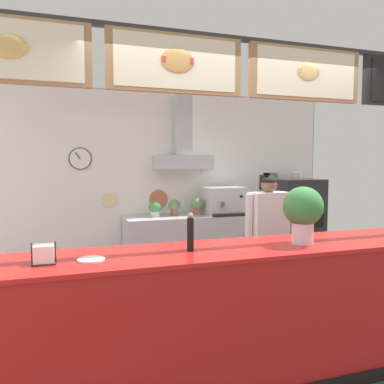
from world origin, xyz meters
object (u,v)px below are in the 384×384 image
(espresso_machine, at_px, (224,201))
(potted_sage, at_px, (174,206))
(potted_basil, at_px, (197,205))
(napkin_holder, at_px, (44,255))
(shop_worker, at_px, (268,240))
(pepper_grinder, at_px, (190,232))
(potted_oregano, at_px, (155,208))
(condiment_plate, at_px, (91,260))
(pizza_oven, at_px, (295,225))
(basil_vase, at_px, (303,211))

(espresso_machine, relative_size, potted_sage, 2.54)
(espresso_machine, bearing_deg, potted_basil, 174.94)
(potted_sage, height_order, napkin_holder, napkin_holder)
(shop_worker, relative_size, potted_basil, 6.17)
(pepper_grinder, xyz_separation_m, napkin_holder, (-0.98, -0.03, -0.08))
(potted_oregano, xyz_separation_m, condiment_plate, (-1.04, -2.69, 0.02))
(pizza_oven, distance_m, potted_oregano, 2.20)
(pizza_oven, bearing_deg, potted_oregano, 176.37)
(pizza_oven, relative_size, potted_basil, 6.21)
(pizza_oven, bearing_deg, napkin_holder, -144.12)
(espresso_machine, bearing_deg, napkin_holder, -131.70)
(espresso_machine, distance_m, condiment_plate, 3.37)
(pizza_oven, height_order, potted_sage, pizza_oven)
(condiment_plate, bearing_deg, espresso_machine, 52.18)
(potted_sage, relative_size, napkin_holder, 1.53)
(espresso_machine, relative_size, potted_oregano, 2.65)
(pizza_oven, relative_size, pepper_grinder, 5.52)
(pizza_oven, xyz_separation_m, condiment_plate, (-3.22, -2.56, 0.34))
(potted_oregano, xyz_separation_m, pepper_grinder, (-0.35, -2.64, 0.15))
(shop_worker, height_order, basil_vase, shop_worker)
(potted_oregano, relative_size, pepper_grinder, 0.79)
(potted_sage, distance_m, potted_oregano, 0.29)
(potted_sage, relative_size, basil_vase, 0.51)
(pepper_grinder, bearing_deg, potted_basil, 69.81)
(pepper_grinder, bearing_deg, shop_worker, 42.77)
(pepper_grinder, bearing_deg, basil_vase, -2.71)
(shop_worker, xyz_separation_m, potted_oregano, (-0.98, 1.41, 0.24))
(condiment_plate, bearing_deg, pepper_grinder, 4.44)
(pizza_oven, relative_size, condiment_plate, 8.73)
(potted_basil, relative_size, condiment_plate, 1.41)
(potted_oregano, relative_size, potted_basil, 0.89)
(napkin_holder, bearing_deg, basil_vase, -0.29)
(pizza_oven, xyz_separation_m, espresso_machine, (-1.15, 0.11, 0.40))
(potted_sage, relative_size, pepper_grinder, 0.83)
(basil_vase, distance_m, pepper_grinder, 0.91)
(shop_worker, bearing_deg, potted_basil, -81.57)
(pizza_oven, bearing_deg, shop_worker, -133.20)
(napkin_holder, bearing_deg, condiment_plate, -4.09)
(potted_basil, bearing_deg, espresso_machine, -5.06)
(potted_sage, height_order, pepper_grinder, pepper_grinder)
(basil_vase, bearing_deg, condiment_plate, -179.61)
(condiment_plate, distance_m, napkin_holder, 0.29)
(potted_oregano, distance_m, potted_basil, 0.62)
(espresso_machine, distance_m, pepper_grinder, 2.95)
(espresso_machine, distance_m, basil_vase, 2.70)
(espresso_machine, height_order, napkin_holder, espresso_machine)
(shop_worker, distance_m, potted_oregano, 1.73)
(potted_sage, xyz_separation_m, potted_oregano, (-0.29, -0.03, -0.02))
(espresso_machine, height_order, pepper_grinder, pepper_grinder)
(potted_oregano, xyz_separation_m, basil_vase, (0.55, -2.68, 0.26))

